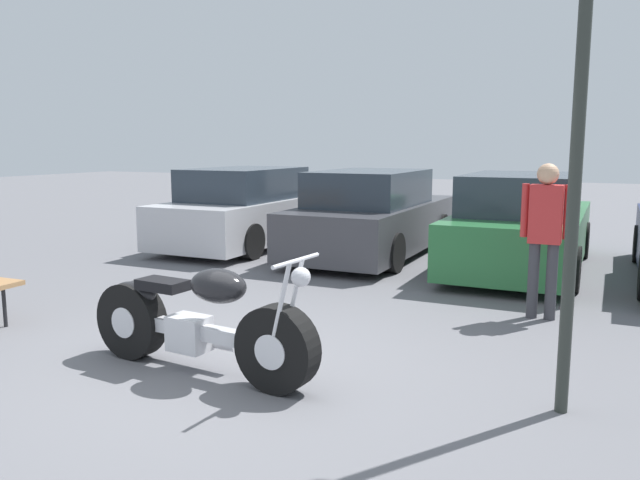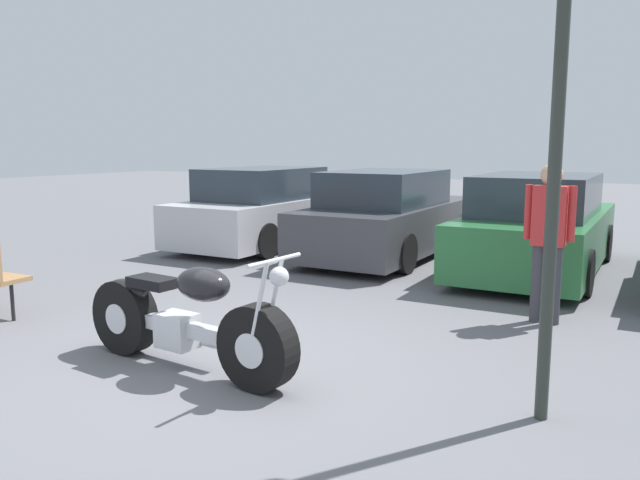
% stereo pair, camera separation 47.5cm
% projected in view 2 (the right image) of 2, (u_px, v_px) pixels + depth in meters
% --- Properties ---
extents(ground_plane, '(60.00, 60.00, 0.00)m').
position_uv_depth(ground_plane, '(208.00, 370.00, 5.33)').
color(ground_plane, slate).
extents(motorcycle, '(2.28, 0.66, 1.07)m').
position_uv_depth(motorcycle, '(184.00, 320.00, 5.30)').
color(motorcycle, black).
rests_on(motorcycle, ground_plane).
extents(parked_car_silver, '(1.83, 4.46, 1.48)m').
position_uv_depth(parked_car_silver, '(268.00, 210.00, 11.97)').
color(parked_car_silver, '#BCBCC1').
rests_on(parked_car_silver, ground_plane).
extents(parked_car_dark_grey, '(1.83, 4.46, 1.48)m').
position_uv_depth(parked_car_dark_grey, '(389.00, 217.00, 10.75)').
color(parked_car_dark_grey, '#3D3D42').
rests_on(parked_car_dark_grey, ground_plane).
extents(parked_car_green, '(1.83, 4.46, 1.48)m').
position_uv_depth(parked_car_green, '(538.00, 228.00, 9.37)').
color(parked_car_green, '#286B38').
rests_on(parked_car_green, ground_plane).
extents(lamp_post, '(0.24, 0.24, 3.31)m').
position_uv_depth(lamp_post, '(558.00, 114.00, 4.08)').
color(lamp_post, '#2D332D').
rests_on(lamp_post, ground_plane).
extents(person_standing, '(0.52, 0.23, 1.71)m').
position_uv_depth(person_standing, '(549.00, 229.00, 6.61)').
color(person_standing, '#38383D').
rests_on(person_standing, ground_plane).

